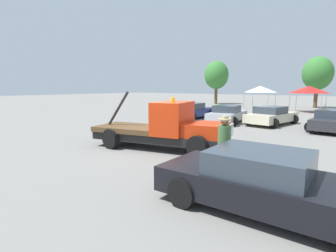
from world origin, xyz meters
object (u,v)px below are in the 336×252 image
Objects in this scene: foreground_car at (268,183)px; parked_car_silver at (227,114)px; tree_center at (318,73)px; person_near_truck at (224,141)px; parked_car_cream at (271,116)px; traffic_cone at (196,133)px; canopy_tent_white at (260,89)px; tree_right at (216,75)px; tow_truck at (167,129)px; canopy_tent_red at (309,90)px; parked_car_charcoal at (332,121)px; parked_car_navy at (192,111)px.

foreground_car is 14.47m from parked_car_silver.
tree_center is (2.61, 20.20, 3.73)m from parked_car_silver.
person_near_truck is (-1.84, 1.61, 0.44)m from foreground_car.
parked_car_cream reaches higher than traffic_cone.
parked_car_cream is at bearing 77.97° from traffic_cone.
person_near_truck is 0.28× the size of tree_center.
canopy_tent_white is (-2.54, 14.27, 1.76)m from parked_car_silver.
tree_right is at bearing 116.02° from traffic_cone.
person_near_truck is at bearing 136.73° from foreground_car.
tree_right is 12.20× the size of traffic_cone.
tow_truck is at bearing 147.23° from foreground_car.
canopy_tent_red is (0.06, 12.24, 1.75)m from parked_car_cream.
tow_truck reaches higher than traffic_cone.
tree_center reaches higher than parked_car_silver.
canopy_tent_white is 5.63m from canopy_tent_red.
parked_car_cream is 0.74× the size of tree_center.
foreground_car is 13.27m from parked_car_charcoal.
tree_right reaches higher than canopy_tent_white.
tow_truck reaches higher than foreground_car.
tree_right is at bearing 99.87° from tow_truck.
foreground_car and parked_car_cream have the same top height.
foreground_car is at bearing -176.65° from parked_car_charcoal.
person_near_truck is 0.28× the size of tree_right.
traffic_cone is at bearing -63.98° from tree_right.
canopy_tent_red is 0.47× the size of tree_center.
tree_right reaches higher than traffic_cone.
tree_right is (-14.29, 6.04, 2.10)m from canopy_tent_red.
parked_car_navy is at bearing 102.28° from parked_car_cream.
foreground_car is 1.06× the size of parked_car_silver.
tree_center is at bearing 93.18° from canopy_tent_red.
tow_truck is 11.27m from parked_car_charcoal.
canopy_tent_red is 0.46× the size of tree_right.
tree_right is (-8.75, 5.05, 2.09)m from canopy_tent_white.
tree_right is at bearing 157.10° from canopy_tent_red.
tree_right reaches higher than tree_center.
foreground_car is 8.39m from traffic_cone.
parked_car_charcoal is at bearing -78.13° from tree_center.
tow_truck is 3.86m from person_near_truck.
parked_car_navy and parked_car_cream have the same top height.
traffic_cone is at bearing 131.03° from foreground_car.
tree_right is (-11.30, 19.32, 3.85)m from parked_car_silver.
canopy_tent_red reaches higher than parked_car_silver.
traffic_cone is (-3.88, 4.51, -0.84)m from person_near_truck.
canopy_tent_white is 5.38× the size of traffic_cone.
parked_car_silver is 3.11m from parked_car_cream.
tree_right is (-7.68, 18.62, 3.85)m from parked_car_navy.
foreground_car is at bearing -45.15° from tow_truck.
tree_center is 0.97× the size of tree_right.
person_near_truck is 0.37× the size of parked_car_navy.
tree_center reaches higher than canopy_tent_white.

